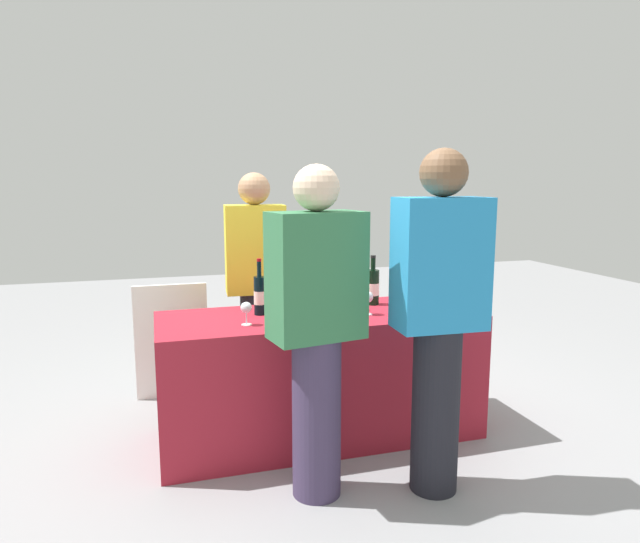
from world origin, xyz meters
TOP-DOWN VIEW (x-y plane):
  - ground_plane at (0.00, 0.00)m, footprint 12.00×12.00m
  - tasting_table at (0.00, 0.00)m, footprint 1.86×0.68m
  - wine_bottle_0 at (-0.34, 0.08)m, footprint 0.07×0.07m
  - wine_bottle_1 at (-0.14, 0.08)m, footprint 0.06×0.06m
  - wine_bottle_2 at (0.02, 0.08)m, footprint 0.07×0.07m
  - wine_bottle_3 at (0.12, 0.07)m, footprint 0.08×0.08m
  - wine_bottle_4 at (0.39, 0.15)m, footprint 0.08×0.08m
  - wine_glass_0 at (-0.45, -0.13)m, footprint 0.06×0.06m
  - wine_glass_1 at (-0.19, -0.13)m, footprint 0.07×0.07m
  - wine_glass_2 at (0.26, -0.10)m, footprint 0.07×0.07m
  - wine_glass_3 at (0.47, -0.15)m, footprint 0.08×0.08m
  - ice_bucket at (0.63, 0.07)m, footprint 0.23×0.23m
  - server_pouring at (-0.27, 0.59)m, footprint 0.40×0.24m
  - guest_0 at (-0.20, -0.61)m, footprint 0.46×0.30m
  - guest_1 at (0.37, -0.74)m, footprint 0.43×0.25m
  - menu_board at (-0.82, 0.87)m, footprint 0.50×0.03m

SIDE VIEW (x-z plane):
  - ground_plane at x=0.00m, z-range 0.00..0.00m
  - tasting_table at x=0.00m, z-range 0.00..0.74m
  - menu_board at x=-0.82m, z-range 0.00..0.80m
  - ice_bucket at x=0.63m, z-range 0.74..0.92m
  - wine_glass_0 at x=-0.45m, z-range 0.77..0.90m
  - wine_glass_1 at x=-0.19m, z-range 0.77..0.90m
  - wine_glass_2 at x=0.26m, z-range 0.77..0.91m
  - server_pouring at x=-0.27m, z-range 0.06..1.63m
  - guest_0 at x=-0.20m, z-range 0.05..1.64m
  - wine_glass_3 at x=0.47m, z-range 0.78..0.93m
  - wine_bottle_2 at x=0.02m, z-range 0.70..1.01m
  - wine_bottle_4 at x=0.39m, z-range 0.70..1.01m
  - wine_bottle_3 at x=0.12m, z-range 0.70..1.02m
  - wine_bottle_0 at x=-0.34m, z-range 0.70..1.02m
  - wine_bottle_1 at x=-0.14m, z-range 0.70..1.03m
  - guest_1 at x=0.37m, z-range 0.06..1.72m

